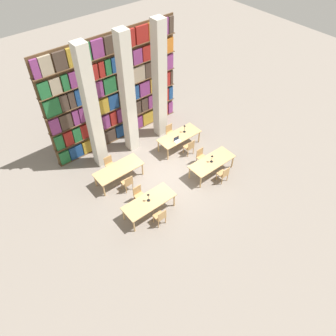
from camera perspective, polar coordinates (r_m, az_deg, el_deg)
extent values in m
plane|color=gray|center=(15.29, -0.28, -1.51)|extent=(40.00, 40.00, 0.00)
cube|color=brown|center=(16.07, -9.25, 13.17)|extent=(7.07, 0.06, 5.50)
cube|color=brown|center=(17.65, -8.23, 5.63)|extent=(7.07, 0.35, 0.03)
cube|color=#236B38|center=(16.46, -17.59, 1.88)|extent=(0.47, 0.20, 0.70)
cube|color=navy|center=(16.59, -15.76, 2.80)|extent=(0.66, 0.20, 0.70)
cube|color=#B7932D|center=(16.74, -14.03, 3.67)|extent=(0.41, 0.20, 0.70)
cube|color=maroon|center=(16.91, -12.29, 4.54)|extent=(0.70, 0.20, 0.70)
cube|color=#47382D|center=(17.15, -10.21, 5.56)|extent=(0.67, 0.20, 0.70)
cube|color=navy|center=(17.41, -8.20, 6.55)|extent=(0.62, 0.20, 0.70)
cube|color=#B7932D|center=(17.65, -6.53, 7.36)|extent=(0.47, 0.20, 0.70)
cube|color=#84387A|center=(17.86, -5.18, 8.01)|extent=(0.43, 0.20, 0.70)
cube|color=#B7932D|center=(18.13, -3.62, 8.74)|extent=(0.65, 0.20, 0.70)
cube|color=maroon|center=(18.37, -2.31, 9.36)|extent=(0.25, 0.20, 0.70)
cube|color=maroon|center=(18.63, -1.04, 9.95)|extent=(0.69, 0.20, 0.70)
cube|color=#84387A|center=(18.91, 0.31, 10.57)|extent=(0.28, 0.20, 0.70)
cube|color=brown|center=(17.09, -8.54, 8.00)|extent=(7.07, 0.35, 0.03)
cube|color=#236B38|center=(15.85, -18.46, 4.29)|extent=(0.39, 0.20, 0.76)
cube|color=maroon|center=(15.95, -17.01, 5.01)|extent=(0.41, 0.20, 0.76)
cube|color=#236B38|center=(16.06, -15.62, 5.68)|extent=(0.37, 0.20, 0.76)
cube|color=maroon|center=(16.21, -14.00, 6.47)|extent=(0.62, 0.20, 0.76)
cube|color=#B7932D|center=(16.39, -12.25, 7.31)|extent=(0.44, 0.20, 0.76)
cube|color=#84387A|center=(16.55, -10.83, 7.98)|extent=(0.38, 0.20, 0.76)
cube|color=maroon|center=(16.70, -9.57, 8.58)|extent=(0.34, 0.20, 0.76)
cube|color=#84387A|center=(16.85, -8.50, 9.08)|extent=(0.30, 0.20, 0.76)
cube|color=tan|center=(17.00, -7.39, 9.59)|extent=(0.33, 0.20, 0.76)
cube|color=#47382D|center=(17.24, -5.82, 10.30)|extent=(0.68, 0.20, 0.76)
cube|color=#47382D|center=(17.51, -4.20, 11.03)|extent=(0.38, 0.20, 0.76)
cube|color=#84387A|center=(17.79, -2.62, 11.72)|extent=(0.69, 0.20, 0.76)
cube|color=maroon|center=(18.15, -0.82, 12.50)|extent=(0.61, 0.20, 0.76)
cube|color=navy|center=(18.40, 0.36, 13.01)|extent=(0.25, 0.20, 0.76)
cube|color=brown|center=(16.56, -8.88, 10.53)|extent=(7.07, 0.35, 0.03)
cube|color=#84387A|center=(15.30, -19.16, 6.94)|extent=(0.43, 0.20, 0.77)
cube|color=#47382D|center=(15.42, -17.42, 7.77)|extent=(0.55, 0.20, 0.77)
cube|color=#84387A|center=(15.55, -15.85, 8.51)|extent=(0.28, 0.20, 0.77)
cube|color=#84387A|center=(15.67, -14.54, 9.12)|extent=(0.43, 0.20, 0.77)
cube|color=tan|center=(15.83, -12.95, 9.85)|extent=(0.50, 0.20, 0.77)
cube|color=#B7932D|center=(16.03, -11.20, 10.64)|extent=(0.50, 0.20, 0.77)
cube|color=navy|center=(16.23, -9.56, 11.37)|extent=(0.53, 0.20, 0.77)
cube|color=#47382D|center=(16.42, -8.13, 12.00)|extent=(0.33, 0.20, 0.77)
cube|color=maroon|center=(16.60, -6.95, 12.51)|extent=(0.43, 0.20, 0.77)
cube|color=navy|center=(16.79, -5.70, 13.04)|extent=(0.32, 0.20, 0.77)
cube|color=#84387A|center=(17.04, -4.19, 13.67)|extent=(0.59, 0.20, 0.77)
cube|color=#B7932D|center=(17.29, -2.79, 14.25)|extent=(0.29, 0.20, 0.77)
cube|color=#84387A|center=(17.51, -1.63, 14.72)|extent=(0.44, 0.20, 0.77)
cube|color=maroon|center=(17.77, -0.34, 15.23)|extent=(0.42, 0.20, 0.77)
cube|color=#47382D|center=(17.96, 0.52, 15.56)|extent=(0.14, 0.20, 0.77)
cube|color=brown|center=(16.06, -9.25, 13.21)|extent=(7.07, 0.35, 0.03)
cube|color=#236B38|center=(14.81, -19.58, 9.94)|extent=(0.68, 0.20, 0.79)
cube|color=#47382D|center=(14.95, -17.73, 10.79)|extent=(0.35, 0.20, 0.79)
cube|color=#47382D|center=(15.05, -16.50, 11.35)|extent=(0.28, 0.20, 0.79)
cube|color=navy|center=(15.16, -15.28, 11.89)|extent=(0.37, 0.20, 0.79)
cube|color=navy|center=(15.32, -13.62, 12.62)|extent=(0.53, 0.20, 0.79)
cube|color=#84387A|center=(15.50, -11.93, 13.35)|extent=(0.34, 0.20, 0.79)
cube|color=#236B38|center=(15.71, -10.20, 14.08)|extent=(0.61, 0.20, 0.79)
cube|color=#47382D|center=(15.96, -8.38, 14.82)|extent=(0.39, 0.20, 0.79)
cube|color=tan|center=(16.16, -6.94, 15.40)|extent=(0.45, 0.20, 0.79)
cube|color=tan|center=(16.44, -5.19, 16.09)|extent=(0.66, 0.20, 0.79)
cube|color=#47382D|center=(16.72, -3.54, 16.72)|extent=(0.39, 0.20, 0.79)
cube|color=navy|center=(16.94, -2.36, 17.16)|extent=(0.34, 0.20, 0.79)
cube|color=tan|center=(17.18, -1.09, 17.62)|extent=(0.49, 0.20, 0.79)
cube|color=#84387A|center=(17.44, 0.20, 18.08)|extent=(0.39, 0.20, 0.79)
cube|color=brown|center=(15.60, -9.65, 16.06)|extent=(7.07, 0.35, 0.03)
cube|color=#236B38|center=(14.33, -20.86, 12.58)|extent=(0.45, 0.20, 0.71)
cube|color=tan|center=(14.45, -19.11, 13.36)|extent=(0.44, 0.20, 0.71)
cube|color=#236B38|center=(14.57, -17.56, 14.04)|extent=(0.28, 0.20, 0.71)
cube|color=#84387A|center=(14.73, -15.75, 14.81)|extent=(0.63, 0.20, 0.71)
cube|color=maroon|center=(14.97, -13.35, 15.80)|extent=(0.64, 0.20, 0.71)
cube|color=maroon|center=(15.17, -11.59, 16.50)|extent=(0.26, 0.20, 0.71)
cube|color=#236B38|center=(15.30, -10.52, 16.92)|extent=(0.27, 0.20, 0.71)
cube|color=navy|center=(15.51, -8.91, 17.54)|extent=(0.60, 0.20, 0.71)
cube|color=#47382D|center=(15.77, -7.08, 18.22)|extent=(0.43, 0.20, 0.71)
cube|color=#84387A|center=(16.03, -5.44, 18.81)|extent=(0.49, 0.20, 0.71)
cube|color=maroon|center=(16.30, -3.83, 19.37)|extent=(0.47, 0.20, 0.71)
cube|color=orange|center=(16.52, -2.60, 19.79)|extent=(0.25, 0.20, 0.71)
cube|color=#236B38|center=(16.75, -1.34, 20.20)|extent=(0.55, 0.20, 0.71)
cube|color=orange|center=(17.05, 0.16, 20.69)|extent=(0.40, 0.20, 0.71)
cube|color=brown|center=(15.19, -10.09, 19.07)|extent=(7.07, 0.35, 0.03)
cube|color=#84387A|center=(13.87, -22.20, 15.72)|extent=(0.29, 0.20, 0.78)
cube|color=tan|center=(13.97, -20.58, 16.41)|extent=(0.50, 0.20, 0.78)
cube|color=#47382D|center=(14.14, -18.37, 17.33)|extent=(0.52, 0.20, 0.78)
cube|color=#B7932D|center=(14.32, -16.36, 18.13)|extent=(0.47, 0.20, 0.78)
cube|color=#236B38|center=(14.51, -14.38, 18.90)|extent=(0.52, 0.20, 0.78)
cube|color=#84387A|center=(14.74, -12.28, 19.68)|extent=(0.54, 0.20, 0.78)
cube|color=#47382D|center=(14.99, -10.22, 20.42)|extent=(0.50, 0.20, 0.78)
cube|color=#B7932D|center=(15.23, -8.40, 21.05)|extent=(0.41, 0.20, 0.78)
cube|color=maroon|center=(15.47, -6.73, 21.60)|extent=(0.48, 0.20, 0.78)
cube|color=maroon|center=(15.80, -4.65, 22.26)|extent=(0.65, 0.20, 0.78)
cube|color=orange|center=(16.18, -2.44, 22.92)|extent=(0.70, 0.20, 0.78)
cube|color=#84387A|center=(16.51, -0.69, 23.42)|extent=(0.39, 0.20, 0.78)
cube|color=#47382D|center=(16.73, 0.41, 23.73)|extent=(0.26, 0.20, 0.78)
cube|color=beige|center=(14.42, -13.12, 9.63)|extent=(0.52, 0.52, 6.00)
cube|color=beige|center=(15.12, -7.06, 12.33)|extent=(0.52, 0.52, 6.00)
cube|color=beige|center=(15.99, -1.49, 14.64)|extent=(0.52, 0.52, 6.00)
cube|color=tan|center=(13.41, -3.33, -5.84)|extent=(2.22, 0.91, 0.04)
cylinder|color=tan|center=(13.18, -5.92, -10.01)|extent=(0.07, 0.07, 0.70)
cylinder|color=tan|center=(13.90, 1.08, -5.64)|extent=(0.07, 0.07, 0.70)
cylinder|color=tan|center=(13.57, -7.75, -7.96)|extent=(0.07, 0.07, 0.70)
cylinder|color=tan|center=(14.27, -0.85, -3.84)|extent=(0.07, 0.07, 0.70)
cylinder|color=tan|center=(13.50, -2.55, -8.87)|extent=(0.04, 0.04, 0.41)
cylinder|color=tan|center=(13.62, -1.33, -8.10)|extent=(0.04, 0.04, 0.41)
cylinder|color=tan|center=(13.34, -1.65, -9.79)|extent=(0.04, 0.04, 0.41)
cylinder|color=tan|center=(13.47, -0.43, -9.00)|extent=(0.04, 0.04, 0.41)
cube|color=tan|center=(13.30, -1.51, -8.37)|extent=(0.42, 0.40, 0.04)
cube|color=tan|center=(13.03, -1.02, -8.27)|extent=(0.40, 0.03, 0.42)
cylinder|color=tan|center=(14.13, -3.87, -5.54)|extent=(0.04, 0.04, 0.41)
cylinder|color=tan|center=(14.01, -5.06, -6.25)|extent=(0.04, 0.04, 0.41)
cylinder|color=tan|center=(14.32, -4.68, -4.72)|extent=(0.04, 0.04, 0.41)
cylinder|color=tan|center=(14.20, -5.86, -5.41)|extent=(0.04, 0.04, 0.41)
cube|color=tan|center=(13.99, -4.92, -4.89)|extent=(0.42, 0.40, 0.04)
cube|color=tan|center=(13.92, -5.43, -3.83)|extent=(0.40, 0.03, 0.42)
cylinder|color=black|center=(13.41, -3.40, -5.65)|extent=(0.14, 0.14, 0.01)
cylinder|color=black|center=(13.27, -3.43, -5.17)|extent=(0.02, 0.02, 0.34)
cone|color=black|center=(13.12, -3.47, -4.60)|extent=(0.11, 0.11, 0.07)
cube|color=tan|center=(15.10, 7.68, 1.13)|extent=(2.22, 0.91, 0.04)
cylinder|color=tan|center=(14.65, 5.70, -2.46)|extent=(0.07, 0.07, 0.70)
cylinder|color=tan|center=(15.78, 11.16, 1.07)|extent=(0.07, 0.07, 0.70)
cylinder|color=tan|center=(15.01, 3.75, -0.83)|extent=(0.07, 0.07, 0.70)
cylinder|color=tan|center=(16.12, 9.23, 2.51)|extent=(0.07, 0.07, 0.70)
cylinder|color=tan|center=(15.16, 8.45, -1.53)|extent=(0.04, 0.04, 0.41)
cylinder|color=tan|center=(15.36, 9.39, -0.91)|extent=(0.04, 0.04, 0.41)
cylinder|color=tan|center=(15.02, 9.36, -2.26)|extent=(0.04, 0.04, 0.41)
cylinder|color=tan|center=(15.22, 10.30, -1.62)|extent=(0.04, 0.04, 0.41)
cube|color=tan|center=(15.03, 9.47, -0.98)|extent=(0.42, 0.40, 0.04)
cube|color=tan|center=(14.78, 10.09, -0.77)|extent=(0.40, 0.03, 0.42)
cylinder|color=tan|center=(15.82, 6.79, 1.13)|extent=(0.04, 0.04, 0.41)
cylinder|color=tan|center=(15.62, 5.84, 0.55)|extent=(0.04, 0.04, 0.41)
cylinder|color=tan|center=(15.98, 5.95, 1.79)|extent=(0.04, 0.04, 0.41)
cylinder|color=tan|center=(15.79, 5.00, 1.22)|extent=(0.04, 0.04, 0.41)
cube|color=tan|center=(15.65, 5.96, 1.77)|extent=(0.42, 0.40, 0.04)
cube|color=tan|center=(15.58, 5.55, 2.75)|extent=(0.40, 0.03, 0.42)
cylinder|color=black|center=(15.06, 7.58, 1.12)|extent=(0.14, 0.14, 0.01)
cylinder|color=black|center=(14.95, 7.64, 1.58)|extent=(0.02, 0.02, 0.31)
cone|color=black|center=(14.81, 7.71, 2.12)|extent=(0.11, 0.11, 0.07)
cube|color=tan|center=(14.79, -8.62, -0.18)|extent=(2.22, 0.91, 0.04)
cylinder|color=tan|center=(14.52, -11.07, -3.85)|extent=(0.07, 0.07, 0.70)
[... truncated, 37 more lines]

